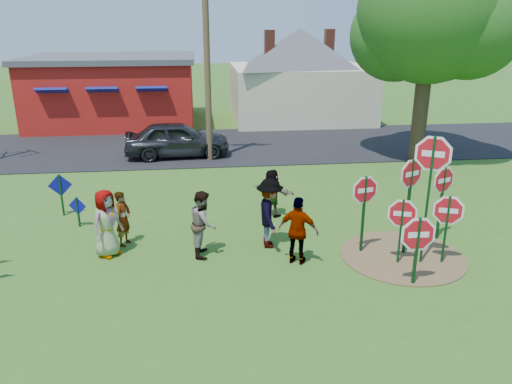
% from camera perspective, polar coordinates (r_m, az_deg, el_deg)
% --- Properties ---
extents(ground, '(120.00, 120.00, 0.00)m').
position_cam_1_polar(ground, '(13.60, -3.21, -6.47)').
color(ground, '#38631C').
rests_on(ground, ground).
extents(road, '(120.00, 7.50, 0.04)m').
position_cam_1_polar(road, '(24.46, -4.90, 5.26)').
color(road, black).
rests_on(road, ground).
extents(dirt_patch, '(3.20, 3.20, 0.03)m').
position_cam_1_polar(dirt_patch, '(13.69, 16.37, -7.03)').
color(dirt_patch, brown).
rests_on(dirt_patch, ground).
extents(red_building, '(9.40, 7.69, 3.90)m').
position_cam_1_polar(red_building, '(30.87, -15.89, 11.19)').
color(red_building, '#9C1B0F').
rests_on(red_building, ground).
extents(cream_house, '(9.40, 9.40, 6.50)m').
position_cam_1_polar(cream_house, '(31.00, 5.02, 13.65)').
color(cream_house, beige).
rests_on(cream_house, ground).
extents(stop_sign_a, '(0.93, 0.35, 1.85)m').
position_cam_1_polar(stop_sign_a, '(12.83, 16.34, -2.88)').
color(stop_sign_a, '#0F3919').
rests_on(stop_sign_a, ground).
extents(stop_sign_b, '(0.93, 0.44, 2.72)m').
position_cam_1_polar(stop_sign_b, '(13.16, 17.25, 1.03)').
color(stop_sign_b, '#0F3919').
rests_on(stop_sign_b, ground).
extents(stop_sign_c, '(1.04, 0.59, 3.45)m').
position_cam_1_polar(stop_sign_c, '(12.66, 19.39, 2.31)').
color(stop_sign_c, '#0F3919').
rests_on(stop_sign_c, ground).
extents(stop_sign_d, '(0.95, 0.39, 2.23)m').
position_cam_1_polar(stop_sign_d, '(14.55, 20.60, 0.70)').
color(stop_sign_d, '#0F3919').
rests_on(stop_sign_d, ground).
extents(stop_sign_e, '(1.12, 0.08, 1.82)m').
position_cam_1_polar(stop_sign_e, '(11.95, 18.01, -5.05)').
color(stop_sign_e, '#0F3919').
rests_on(stop_sign_e, ground).
extents(stop_sign_f, '(0.96, 0.38, 1.94)m').
position_cam_1_polar(stop_sign_f, '(13.18, 21.08, -2.39)').
color(stop_sign_f, '#0F3919').
rests_on(stop_sign_f, ground).
extents(stop_sign_g, '(0.98, 0.24, 2.24)m').
position_cam_1_polar(stop_sign_g, '(13.12, 12.30, -0.58)').
color(stop_sign_g, '#0F3919').
rests_on(stop_sign_g, ground).
extents(blue_diamond_c, '(0.54, 0.20, 0.94)m').
position_cam_1_polar(blue_diamond_c, '(15.66, -19.70, -1.82)').
color(blue_diamond_c, '#0F3919').
rests_on(blue_diamond_c, ground).
extents(blue_diamond_d, '(0.71, 0.13, 1.36)m').
position_cam_1_polar(blue_diamond_d, '(16.65, -21.42, 0.19)').
color(blue_diamond_d, '#0F3919').
rests_on(blue_diamond_d, ground).
extents(person_a, '(1.00, 1.05, 1.81)m').
position_cam_1_polar(person_a, '(13.42, -16.71, -3.44)').
color(person_a, '#3C4383').
rests_on(person_a, ground).
extents(person_b, '(0.55, 0.66, 1.53)m').
position_cam_1_polar(person_b, '(13.99, -14.94, -2.93)').
color(person_b, '#1F6C6C').
rests_on(person_b, ground).
extents(person_c, '(0.72, 0.90, 1.75)m').
position_cam_1_polar(person_c, '(13.00, -6.04, -3.57)').
color(person_c, brown).
rests_on(person_c, ground).
extents(person_d, '(0.75, 1.26, 1.92)m').
position_cam_1_polar(person_d, '(13.35, 1.58, -2.44)').
color(person_d, '#2F2E33').
rests_on(person_d, ground).
extents(person_e, '(1.12, 0.85, 1.77)m').
position_cam_1_polar(person_e, '(12.50, 4.84, -4.45)').
color(person_e, '#57325E').
rests_on(person_e, ground).
extents(person_f, '(1.36, 1.26, 1.52)m').
position_cam_1_polar(person_f, '(15.52, 1.83, -0.09)').
color(person_f, '#235137').
rests_on(person_f, ground).
extents(suv, '(4.69, 2.12, 1.56)m').
position_cam_1_polar(suv, '(22.56, -8.98, 6.00)').
color(suv, '#29292E').
rests_on(suv, road).
extents(utility_pole, '(2.08, 0.26, 8.49)m').
position_cam_1_polar(utility_pole, '(21.31, -5.64, 15.31)').
color(utility_pole, '#4C3823').
rests_on(utility_pole, ground).
extents(leafy_tree, '(6.47, 5.90, 9.20)m').
position_cam_1_polar(leafy_tree, '(22.42, 19.69, 18.25)').
color(leafy_tree, '#382819').
rests_on(leafy_tree, ground).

